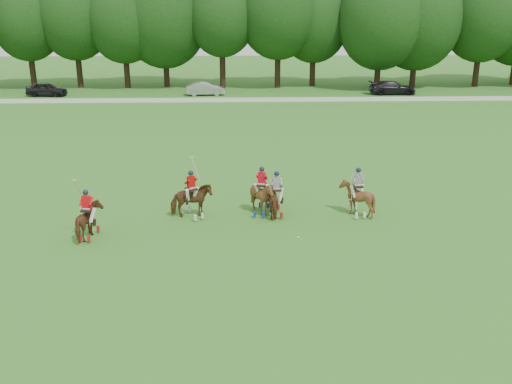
{
  "coord_description": "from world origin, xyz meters",
  "views": [
    {
      "loc": [
        1.72,
        -21.9,
        10.25
      ],
      "look_at": [
        2.57,
        4.2,
        1.4
      ],
      "focal_mm": 40.0,
      "sensor_mm": 36.0,
      "label": 1
    }
  ],
  "objects_px": {
    "polo_red_b": "(192,201)",
    "polo_stripe_b": "(357,198)",
    "polo_red_a": "(88,221)",
    "polo_stripe_a": "(276,200)",
    "polo_red_c": "(262,197)",
    "car_right": "(392,88)",
    "polo_ball": "(298,237)",
    "car_mid": "(205,89)",
    "car_left": "(47,89)"
  },
  "relations": [
    {
      "from": "polo_red_c",
      "to": "polo_stripe_b",
      "type": "xyz_separation_m",
      "value": [
        4.72,
        -0.28,
        -0.01
      ]
    },
    {
      "from": "polo_stripe_a",
      "to": "polo_ball",
      "type": "height_order",
      "value": "polo_stripe_a"
    },
    {
      "from": "car_right",
      "to": "polo_red_b",
      "type": "xyz_separation_m",
      "value": [
        -19.88,
        -37.96,
        0.12
      ]
    },
    {
      "from": "polo_stripe_b",
      "to": "car_right",
      "type": "bearing_deg",
      "value": 72.84
    },
    {
      "from": "polo_red_a",
      "to": "polo_stripe_b",
      "type": "distance_m",
      "value": 12.88
    },
    {
      "from": "car_left",
      "to": "car_right",
      "type": "relative_size",
      "value": 0.85
    },
    {
      "from": "car_mid",
      "to": "polo_red_a",
      "type": "xyz_separation_m",
      "value": [
        -3.15,
        -40.41,
        0.12
      ]
    },
    {
      "from": "polo_red_b",
      "to": "polo_stripe_b",
      "type": "relative_size",
      "value": 1.2
    },
    {
      "from": "car_right",
      "to": "car_mid",
      "type": "bearing_deg",
      "value": 89.62
    },
    {
      "from": "polo_ball",
      "to": "polo_red_a",
      "type": "bearing_deg",
      "value": 177.87
    },
    {
      "from": "polo_red_a",
      "to": "polo_red_b",
      "type": "height_order",
      "value": "polo_red_b"
    },
    {
      "from": "polo_stripe_a",
      "to": "polo_stripe_b",
      "type": "xyz_separation_m",
      "value": [
        4.0,
        -0.04,
        0.07
      ]
    },
    {
      "from": "polo_red_c",
      "to": "polo_stripe_a",
      "type": "xyz_separation_m",
      "value": [
        0.72,
        -0.24,
        -0.08
      ]
    },
    {
      "from": "polo_red_c",
      "to": "polo_stripe_a",
      "type": "relative_size",
      "value": 1.07
    },
    {
      "from": "polo_stripe_a",
      "to": "polo_stripe_b",
      "type": "bearing_deg",
      "value": -0.6
    },
    {
      "from": "car_right",
      "to": "polo_stripe_b",
      "type": "distance_m",
      "value": 39.65
    },
    {
      "from": "polo_red_b",
      "to": "polo_red_c",
      "type": "bearing_deg",
      "value": 5.9
    },
    {
      "from": "car_right",
      "to": "polo_ball",
      "type": "distance_m",
      "value": 43.4
    },
    {
      "from": "polo_red_c",
      "to": "polo_ball",
      "type": "height_order",
      "value": "polo_red_c"
    },
    {
      "from": "polo_stripe_b",
      "to": "polo_ball",
      "type": "height_order",
      "value": "polo_stripe_b"
    },
    {
      "from": "polo_red_c",
      "to": "polo_red_a",
      "type": "bearing_deg",
      "value": -160.44
    },
    {
      "from": "car_mid",
      "to": "polo_red_c",
      "type": "distance_m",
      "value": 37.9
    },
    {
      "from": "car_mid",
      "to": "polo_stripe_a",
      "type": "height_order",
      "value": "polo_stripe_a"
    },
    {
      "from": "polo_red_b",
      "to": "polo_ball",
      "type": "relative_size",
      "value": 32.69
    },
    {
      "from": "polo_red_a",
      "to": "car_right",
      "type": "bearing_deg",
      "value": 58.95
    },
    {
      "from": "car_right",
      "to": "polo_stripe_a",
      "type": "distance_m",
      "value": 40.97
    },
    {
      "from": "car_left",
      "to": "polo_red_a",
      "type": "distance_m",
      "value": 42.93
    },
    {
      "from": "car_left",
      "to": "polo_red_a",
      "type": "relative_size",
      "value": 1.55
    },
    {
      "from": "car_left",
      "to": "car_right",
      "type": "bearing_deg",
      "value": -84.85
    },
    {
      "from": "polo_stripe_a",
      "to": "polo_stripe_b",
      "type": "distance_m",
      "value": 4.0
    },
    {
      "from": "car_mid",
      "to": "polo_stripe_a",
      "type": "relative_size",
      "value": 1.87
    },
    {
      "from": "polo_stripe_b",
      "to": "polo_red_c",
      "type": "bearing_deg",
      "value": 176.58
    },
    {
      "from": "car_right",
      "to": "polo_stripe_b",
      "type": "xyz_separation_m",
      "value": [
        -11.7,
        -37.88,
        0.14
      ]
    },
    {
      "from": "polo_red_b",
      "to": "polo_ball",
      "type": "xyz_separation_m",
      "value": [
        4.98,
        -2.8,
        -0.83
      ]
    },
    {
      "from": "polo_red_b",
      "to": "polo_ball",
      "type": "bearing_deg",
      "value": -29.39
    },
    {
      "from": "car_right",
      "to": "polo_red_b",
      "type": "distance_m",
      "value": 42.85
    },
    {
      "from": "polo_red_a",
      "to": "polo_red_b",
      "type": "relative_size",
      "value": 0.96
    },
    {
      "from": "polo_red_a",
      "to": "polo_red_b",
      "type": "bearing_deg",
      "value": 28.87
    },
    {
      "from": "polo_red_c",
      "to": "polo_stripe_b",
      "type": "distance_m",
      "value": 4.73
    },
    {
      "from": "polo_red_c",
      "to": "car_right",
      "type": "bearing_deg",
      "value": 66.41
    },
    {
      "from": "car_mid",
      "to": "polo_red_c",
      "type": "xyz_separation_m",
      "value": [
        4.76,
        -37.6,
        0.2
      ]
    },
    {
      "from": "car_left",
      "to": "polo_red_b",
      "type": "distance_m",
      "value": 42.42
    },
    {
      "from": "car_mid",
      "to": "car_right",
      "type": "xyz_separation_m",
      "value": [
        21.18,
        0.0,
        0.05
      ]
    },
    {
      "from": "car_right",
      "to": "polo_stripe_a",
      "type": "relative_size",
      "value": 2.27
    },
    {
      "from": "polo_red_a",
      "to": "polo_red_c",
      "type": "distance_m",
      "value": 8.39
    },
    {
      "from": "car_left",
      "to": "car_mid",
      "type": "relative_size",
      "value": 1.03
    },
    {
      "from": "polo_red_c",
      "to": "polo_stripe_a",
      "type": "distance_m",
      "value": 0.76
    },
    {
      "from": "car_right",
      "to": "polo_red_c",
      "type": "distance_m",
      "value": 41.03
    },
    {
      "from": "polo_red_a",
      "to": "polo_stripe_a",
      "type": "bearing_deg",
      "value": 16.59
    },
    {
      "from": "polo_stripe_a",
      "to": "polo_red_c",
      "type": "bearing_deg",
      "value": 161.48
    }
  ]
}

